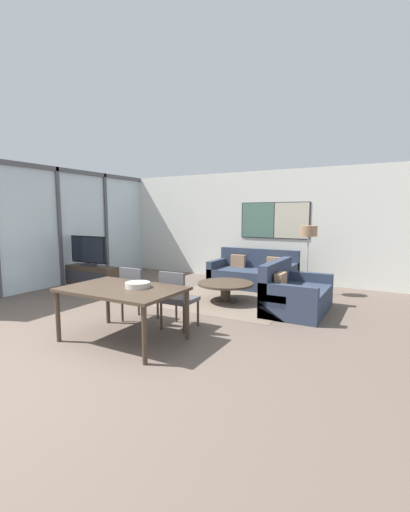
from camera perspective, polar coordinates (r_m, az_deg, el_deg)
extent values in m
plane|color=brown|center=(4.59, -25.18, -15.53)|extent=(24.00, 24.00, 0.00)
cube|color=silver|center=(9.15, 6.51, 5.03)|extent=(8.00, 0.06, 2.80)
cube|color=#2D2D33|center=(8.82, 11.48, 5.84)|extent=(1.77, 0.01, 0.91)
cube|color=#4C7060|center=(8.96, 8.81, 5.91)|extent=(0.85, 0.02, 0.87)
cube|color=beige|center=(8.70, 14.21, 5.75)|extent=(0.85, 0.02, 0.87)
cube|color=silver|center=(8.87, -23.21, 4.45)|extent=(0.02, 6.02, 2.80)
cube|color=#515156|center=(8.90, -23.51, 13.15)|extent=(0.07, 6.02, 0.10)
cube|color=#515156|center=(8.85, -23.09, 4.45)|extent=(0.07, 0.08, 2.80)
cube|color=#515156|center=(9.84, -16.16, 4.93)|extent=(0.07, 0.08, 2.80)
cube|color=#706051|center=(6.82, 3.42, -7.48)|extent=(2.45, 2.06, 0.01)
cube|color=#423326|center=(8.72, -18.75, -3.08)|extent=(1.60, 0.39, 0.47)
cube|color=#2D2D33|center=(8.59, -19.74, -3.27)|extent=(1.47, 0.01, 0.26)
cube|color=#2D2D33|center=(8.68, -18.82, -1.38)|extent=(0.36, 0.20, 0.05)
cube|color=#2D2D33|center=(8.67, -18.83, -0.95)|extent=(0.06, 0.03, 0.08)
cube|color=black|center=(8.64, -18.91, 1.04)|extent=(1.10, 0.04, 0.65)
cube|color=black|center=(8.62, -19.03, 1.02)|extent=(1.02, 0.01, 0.58)
cube|color=#2D384C|center=(8.08, 7.90, -3.75)|extent=(1.95, 0.95, 0.42)
cube|color=#2D384C|center=(8.41, 8.90, -1.77)|extent=(1.95, 0.16, 0.88)
cube|color=#2D384C|center=(8.43, 2.15, -2.62)|extent=(0.14, 0.95, 0.60)
cube|color=#2D384C|center=(7.79, 14.15, -3.63)|extent=(0.14, 0.95, 0.60)
cube|color=#9E7556|center=(8.39, 5.55, -0.83)|extent=(0.36, 0.12, 0.30)
cube|color=#9E7556|center=(8.08, 11.55, -1.24)|extent=(0.36, 0.12, 0.30)
cube|color=#2D384C|center=(6.28, 15.18, -7.05)|extent=(0.95, 1.48, 0.42)
cube|color=#2D384C|center=(6.33, 11.74, -4.72)|extent=(0.16, 1.48, 0.88)
cube|color=#2D384C|center=(5.63, 13.55, -7.69)|extent=(0.95, 0.14, 0.60)
cube|color=#2D384C|center=(6.90, 16.54, -5.07)|extent=(0.95, 0.14, 0.60)
cube|color=#9E7556|center=(5.95, 12.48, -4.20)|extent=(0.12, 0.36, 0.30)
cylinder|color=#423326|center=(6.82, 3.42, -7.39)|extent=(0.49, 0.49, 0.03)
cylinder|color=#423326|center=(6.78, 3.43, -6.15)|extent=(0.20, 0.20, 0.33)
cylinder|color=#423326|center=(6.74, 3.45, -4.61)|extent=(1.09, 1.09, 0.04)
cube|color=#423326|center=(4.73, -13.62, -5.40)|extent=(1.59, 1.03, 0.04)
cylinder|color=#423326|center=(5.05, -23.32, -9.25)|extent=(0.06, 0.06, 0.69)
cylinder|color=#423326|center=(4.03, -10.06, -12.89)|extent=(0.06, 0.06, 0.69)
cylinder|color=#423326|center=(5.63, -15.91, -7.29)|extent=(0.06, 0.06, 0.69)
cylinder|color=#423326|center=(4.74, -2.99, -9.74)|extent=(0.06, 0.06, 0.69)
cube|color=#4C4C51|center=(5.63, -10.79, -6.20)|extent=(0.46, 0.46, 0.06)
cube|color=#4C4C51|center=(5.43, -12.23, -4.16)|extent=(0.42, 0.05, 0.42)
cylinder|color=#423326|center=(5.67, -13.62, -8.60)|extent=(0.04, 0.04, 0.40)
cylinder|color=#423326|center=(5.42, -10.46, -9.26)|extent=(0.04, 0.04, 0.40)
cylinder|color=#423326|center=(5.96, -10.99, -7.77)|extent=(0.04, 0.04, 0.40)
cylinder|color=#423326|center=(5.72, -7.89, -8.34)|extent=(0.04, 0.04, 0.40)
cube|color=#4C4C51|center=(5.19, -4.23, -7.24)|extent=(0.46, 0.46, 0.06)
cube|color=#4C4C51|center=(4.97, -5.55, -5.08)|extent=(0.42, 0.05, 0.42)
cylinder|color=#423326|center=(5.20, -7.30, -9.89)|extent=(0.04, 0.04, 0.40)
cylinder|color=#423326|center=(4.98, -3.53, -10.60)|extent=(0.04, 0.04, 0.40)
cylinder|color=#423326|center=(5.51, -4.82, -8.87)|extent=(0.04, 0.04, 0.40)
cylinder|color=#423326|center=(5.31, -1.18, -9.48)|extent=(0.04, 0.04, 0.40)
cylinder|color=#B7B2A8|center=(4.68, -11.15, -4.74)|extent=(0.33, 0.33, 0.07)
torus|color=#B7B2A8|center=(4.68, -11.16, -4.39)|extent=(0.33, 0.33, 0.02)
cylinder|color=#2D2D33|center=(7.70, 16.52, -6.02)|extent=(0.28, 0.28, 0.02)
cylinder|color=#B7B7BC|center=(7.59, 16.68, -1.43)|extent=(0.03, 0.03, 1.22)
cylinder|color=#9E7556|center=(7.52, 16.87, 4.02)|extent=(0.36, 0.36, 0.22)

